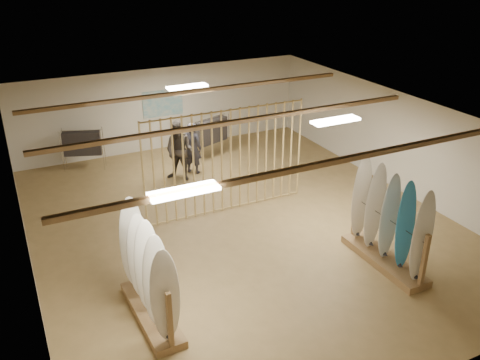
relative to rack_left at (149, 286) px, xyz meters
name	(u,v)px	position (x,y,z in m)	size (l,w,h in m)	color
floor	(240,222)	(3.11, 2.54, -0.72)	(12.00, 12.00, 0.00)	#997B4A
ceiling	(240,118)	(3.11, 2.54, 2.08)	(12.00, 12.00, 0.00)	gray
wall_back	(163,109)	(3.11, 8.54, 0.68)	(12.00, 12.00, 0.00)	beige
wall_front	(417,319)	(3.11, -3.46, 0.68)	(12.00, 12.00, 0.00)	beige
wall_left	(22,216)	(-1.89, 2.54, 0.68)	(12.00, 12.00, 0.00)	beige
wall_right	(398,141)	(8.11, 2.54, 0.68)	(12.00, 12.00, 0.00)	beige
ceiling_slats	(240,121)	(3.11, 2.54, 2.00)	(9.50, 6.12, 0.10)	olive
light_panels	(240,120)	(3.11, 2.54, 2.02)	(1.20, 0.35, 0.06)	white
bamboo_partition	(226,161)	(3.11, 3.34, 0.68)	(4.45, 0.05, 2.78)	tan
poster	(163,103)	(3.11, 8.52, 0.88)	(1.40, 0.03, 0.90)	teal
rack_left	(149,286)	(0.00, 0.00, 0.00)	(0.66, 2.23, 2.10)	olive
rack_right	(387,234)	(5.18, -0.51, 0.04)	(0.62, 2.32, 2.21)	olive
clothing_rack_a	(82,143)	(0.22, 7.84, 0.14)	(1.18, 0.68, 1.32)	silver
clothing_rack_b	(211,131)	(4.22, 7.00, 0.19)	(1.25, 0.74, 1.40)	silver
shopper_a	(192,145)	(3.20, 6.05, 0.21)	(0.67, 0.46, 1.85)	#2D2B34
shopper_b	(179,147)	(2.67, 5.72, 0.32)	(1.00, 0.78, 2.08)	#342D28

